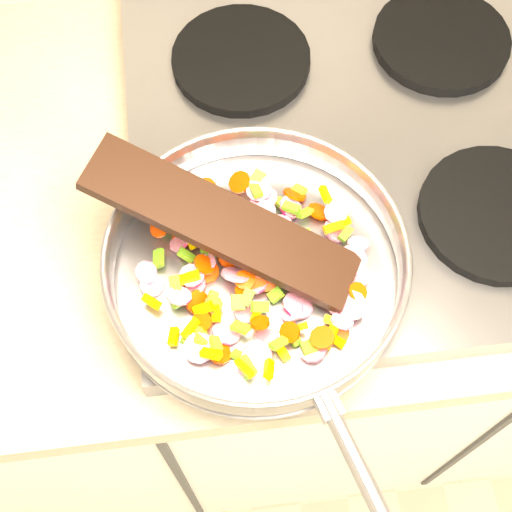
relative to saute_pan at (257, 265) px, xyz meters
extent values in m
cube|color=#939399|center=(0.16, 0.19, -0.07)|extent=(0.60, 0.60, 0.04)
cylinder|color=black|center=(0.02, 0.05, -0.04)|extent=(0.19, 0.19, 0.02)
cylinder|color=black|center=(0.30, 0.05, -0.04)|extent=(0.19, 0.19, 0.02)
cylinder|color=black|center=(0.02, 0.33, -0.04)|extent=(0.19, 0.19, 0.02)
cylinder|color=black|center=(0.30, 0.33, -0.04)|extent=(0.19, 0.19, 0.02)
cylinder|color=#9E9EA5|center=(0.00, 0.00, -0.03)|extent=(0.34, 0.34, 0.01)
torus|color=#9E9EA5|center=(0.00, 0.00, 0.00)|extent=(0.38, 0.38, 0.05)
torus|color=#9E9EA5|center=(0.00, 0.00, 0.02)|extent=(0.34, 0.34, 0.01)
cylinder|color=#9E9EA5|center=(0.07, -0.25, 0.01)|extent=(0.07, 0.19, 0.02)
cube|color=#9E9EA5|center=(0.05, -0.17, 0.01)|extent=(0.03, 0.04, 0.02)
cube|color=#FFB800|center=(-0.05, -0.05, -0.01)|extent=(0.01, 0.02, 0.01)
cube|color=#61A61B|center=(0.02, 0.11, 0.00)|extent=(0.02, 0.02, 0.01)
cube|color=#61A61B|center=(0.10, -0.05, -0.02)|extent=(0.02, 0.02, 0.02)
cube|color=#61A61B|center=(0.10, -0.01, -0.01)|extent=(0.02, 0.02, 0.02)
cylinder|color=#D9155E|center=(0.10, 0.06, -0.01)|extent=(0.04, 0.04, 0.01)
cylinder|color=#E73700|center=(-0.05, 0.11, -0.01)|extent=(0.04, 0.04, 0.01)
cube|color=#FFB800|center=(0.07, -0.03, 0.00)|extent=(0.02, 0.02, 0.02)
cube|color=#FFB800|center=(0.07, -0.07, -0.01)|extent=(0.02, 0.02, 0.01)
cylinder|color=#D9155E|center=(-0.04, -0.07, -0.02)|extent=(0.04, 0.04, 0.02)
cylinder|color=#D9155E|center=(0.05, -0.10, -0.02)|extent=(0.04, 0.04, 0.02)
cylinder|color=#D9155E|center=(0.06, -0.01, -0.01)|extent=(0.04, 0.05, 0.03)
cylinder|color=#D9155E|center=(-0.08, 0.05, -0.01)|extent=(0.03, 0.04, 0.03)
cube|color=#FFB800|center=(-0.07, 0.06, 0.00)|extent=(0.03, 0.02, 0.01)
cube|color=#61A61B|center=(0.03, -0.08, -0.02)|extent=(0.02, 0.03, 0.02)
cube|color=#FFB800|center=(-0.03, -0.11, -0.01)|extent=(0.02, 0.03, 0.02)
cube|color=#61A61B|center=(-0.05, 0.03, -0.02)|extent=(0.01, 0.02, 0.01)
cylinder|color=#E73700|center=(0.03, -0.08, 0.00)|extent=(0.02, 0.03, 0.02)
cube|color=#FFB800|center=(0.09, 0.04, 0.00)|extent=(0.03, 0.02, 0.01)
cylinder|color=#D9155E|center=(-0.07, -0.08, -0.01)|extent=(0.04, 0.04, 0.02)
cube|color=#61A61B|center=(0.01, 0.10, 0.00)|extent=(0.02, 0.03, 0.01)
cylinder|color=#E73700|center=(0.06, 0.10, -0.02)|extent=(0.03, 0.03, 0.03)
cylinder|color=#E73700|center=(0.02, 0.05, -0.01)|extent=(0.03, 0.04, 0.03)
cube|color=#FFB800|center=(-0.03, 0.04, 0.00)|extent=(0.02, 0.02, 0.01)
cube|color=#61A61B|center=(-0.01, 0.03, -0.01)|extent=(0.02, 0.02, 0.02)
cube|color=#61A61B|center=(0.11, 0.03, -0.01)|extent=(0.02, 0.02, 0.01)
cube|color=#FFB800|center=(0.07, -0.09, -0.02)|extent=(0.03, 0.02, 0.01)
cylinder|color=#D9155E|center=(0.05, 0.08, -0.01)|extent=(0.04, 0.04, 0.02)
cube|color=#FFB800|center=(0.00, 0.04, -0.02)|extent=(0.03, 0.02, 0.01)
cylinder|color=#D9155E|center=(-0.02, -0.05, -0.02)|extent=(0.04, 0.04, 0.01)
cylinder|color=#E73700|center=(-0.08, 0.06, -0.02)|extent=(0.03, 0.04, 0.02)
cube|color=#61A61B|center=(0.04, -0.02, -0.01)|extent=(0.02, 0.02, 0.01)
cylinder|color=#D9155E|center=(0.00, 0.08, -0.02)|extent=(0.03, 0.04, 0.02)
cylinder|color=#E73700|center=(0.06, -0.09, -0.01)|extent=(0.03, 0.03, 0.01)
cylinder|color=#E73700|center=(-0.03, 0.02, -0.02)|extent=(0.03, 0.03, 0.02)
cube|color=#61A61B|center=(0.04, 0.08, -0.01)|extent=(0.02, 0.02, 0.01)
cube|color=#61A61B|center=(-0.09, -0.01, -0.01)|extent=(0.01, 0.02, 0.02)
cylinder|color=#D9155E|center=(0.04, -0.05, -0.02)|extent=(0.05, 0.05, 0.02)
cylinder|color=#D9155E|center=(0.03, 0.05, -0.02)|extent=(0.05, 0.05, 0.01)
cylinder|color=#E73700|center=(0.08, 0.07, -0.02)|extent=(0.04, 0.04, 0.02)
cylinder|color=#E73700|center=(0.10, -0.05, -0.02)|extent=(0.04, 0.03, 0.02)
cube|color=#FFB800|center=(0.00, -0.12, -0.01)|extent=(0.02, 0.03, 0.02)
cylinder|color=#D9155E|center=(0.03, -0.05, -0.02)|extent=(0.03, 0.04, 0.02)
cube|color=#61A61B|center=(-0.08, 0.03, -0.01)|extent=(0.02, 0.02, 0.02)
cylinder|color=#D9155E|center=(0.08, -0.07, -0.01)|extent=(0.03, 0.03, 0.02)
cylinder|color=#D9155E|center=(-0.12, 0.00, -0.02)|extent=(0.04, 0.04, 0.01)
cylinder|color=#E73700|center=(-0.07, -0.06, -0.01)|extent=(0.03, 0.03, 0.02)
cylinder|color=#E73700|center=(-0.04, 0.09, 0.00)|extent=(0.02, 0.03, 0.02)
cube|color=#61A61B|center=(0.00, -0.05, -0.01)|extent=(0.02, 0.01, 0.02)
cube|color=#FFB800|center=(-0.08, 0.00, 0.00)|extent=(0.02, 0.01, 0.01)
cylinder|color=#D9155E|center=(-0.09, -0.02, 0.00)|extent=(0.04, 0.04, 0.02)
cylinder|color=#E73700|center=(-0.05, -0.04, -0.01)|extent=(0.03, 0.03, 0.01)
cylinder|color=#D9155E|center=(-0.07, -0.01, -0.02)|extent=(0.03, 0.03, 0.02)
cube|color=#FFB800|center=(-0.06, -0.04, 0.00)|extent=(0.03, 0.01, 0.02)
cube|color=#FFB800|center=(0.03, -0.08, -0.01)|extent=(0.03, 0.01, 0.02)
cube|color=#61A61B|center=(-0.11, 0.03, -0.01)|extent=(0.01, 0.02, 0.01)
cube|color=#61A61B|center=(-0.07, -0.07, -0.01)|extent=(0.02, 0.02, 0.02)
cube|color=#61A61B|center=(-0.03, -0.07, -0.01)|extent=(0.02, 0.02, 0.02)
cube|color=#61A61B|center=(-0.05, -0.03, -0.01)|extent=(0.02, 0.02, 0.02)
cylinder|color=#E73700|center=(-0.06, 0.01, 0.00)|extent=(0.03, 0.03, 0.03)
cylinder|color=#D9155E|center=(0.00, -0.02, -0.02)|extent=(0.04, 0.04, 0.01)
cube|color=#61A61B|center=(-0.02, -0.03, -0.01)|extent=(0.02, 0.02, 0.01)
cylinder|color=#D9155E|center=(0.02, 0.10, 0.00)|extent=(0.03, 0.03, 0.02)
cylinder|color=#E73700|center=(-0.05, 0.04, 0.00)|extent=(0.03, 0.03, 0.02)
cylinder|color=#E73700|center=(0.00, -0.01, -0.01)|extent=(0.03, 0.03, 0.02)
cylinder|color=#E73700|center=(-0.02, -0.01, 0.00)|extent=(0.02, 0.03, 0.01)
cylinder|color=#D9155E|center=(0.04, 0.00, 0.00)|extent=(0.03, 0.03, 0.02)
cube|color=#61A61B|center=(0.02, -0.03, -0.01)|extent=(0.02, 0.02, 0.01)
cylinder|color=#D9155E|center=(-0.02, -0.10, -0.02)|extent=(0.04, 0.03, 0.03)
cylinder|color=#E73700|center=(-0.05, -0.09, -0.02)|extent=(0.03, 0.03, 0.02)
cylinder|color=#E73700|center=(0.08, -0.01, -0.02)|extent=(0.03, 0.03, 0.02)
cylinder|color=#D9155E|center=(0.10, 0.04, -0.02)|extent=(0.04, 0.04, 0.02)
cylinder|color=#D9155E|center=(0.01, 0.00, -0.01)|extent=(0.05, 0.05, 0.01)
cube|color=#FFB800|center=(-0.01, -0.05, -0.01)|extent=(0.02, 0.02, 0.01)
cylinder|color=#D9155E|center=(0.09, -0.03, -0.01)|extent=(0.03, 0.03, 0.02)
cube|color=#FFB800|center=(-0.07, 0.06, -0.02)|extent=(0.02, 0.02, 0.01)
cylinder|color=#D9155E|center=(-0.12, 0.01, -0.01)|extent=(0.03, 0.03, 0.03)
cube|color=#61A61B|center=(0.06, 0.03, 0.00)|extent=(0.01, 0.02, 0.01)
cylinder|color=#E73700|center=(0.00, 0.05, -0.01)|extent=(0.03, 0.03, 0.02)
cube|color=#61A61B|center=(0.00, 0.02, -0.02)|extent=(0.02, 0.02, 0.02)
cube|color=#61A61B|center=(-0.10, 0.07, -0.02)|extent=(0.02, 0.02, 0.01)
cylinder|color=#D9155E|center=(0.10, -0.01, -0.01)|extent=(0.05, 0.04, 0.02)
cube|color=#FFB800|center=(0.09, 0.08, 0.00)|extent=(0.01, 0.02, 0.01)
cube|color=#61A61B|center=(-0.03, -0.04, 0.00)|extent=(0.02, 0.02, 0.01)
cylinder|color=#D9155E|center=(0.09, -0.05, -0.01)|extent=(0.04, 0.04, 0.01)
cylinder|color=#D9155E|center=(-0.02, 0.05, -0.02)|extent=(0.03, 0.03, 0.02)
cylinder|color=#E73700|center=(0.00, 0.06, -0.01)|extent=(0.03, 0.03, 0.02)
cylinder|color=#E73700|center=(0.08, -0.08, -0.02)|extent=(0.03, 0.03, 0.02)
cube|color=#61A61B|center=(0.05, 0.07, 0.00)|extent=(0.02, 0.02, 0.01)
cylinder|color=#D9155E|center=(-0.07, 0.00, -0.01)|extent=(0.04, 0.04, 0.01)
cylinder|color=#E73700|center=(-0.07, 0.06, -0.01)|extent=(0.03, 0.04, 0.03)
cylinder|color=#E73700|center=(0.05, 0.02, 0.00)|extent=(0.03, 0.03, 0.01)
cylinder|color=#E73700|center=(-0.02, -0.03, -0.01)|extent=(0.02, 0.02, 0.01)
cube|color=#61A61B|center=(-0.01, -0.04, 0.00)|extent=(0.02, 0.02, 0.01)
cube|color=#61A61B|center=(0.06, 0.06, -0.01)|extent=(0.02, 0.02, 0.02)
cube|color=#FFB800|center=(-0.10, -0.07, -0.02)|extent=(0.02, 0.02, 0.01)
cylinder|color=#D9155E|center=(-0.06, 0.02, -0.01)|extent=(0.03, 0.03, 0.02)
cube|color=#61A61B|center=(-0.04, 0.11, -0.02)|extent=(0.02, 0.02, 0.02)
cylinder|color=#D9155E|center=(0.11, 0.00, -0.01)|extent=(0.05, 0.04, 0.03)
cube|color=#FFB800|center=(-0.06, -0.10, 0.00)|extent=(0.02, 0.02, 0.02)
cube|color=#FFB800|center=(-0.07, 0.04, -0.01)|extent=(0.02, 0.02, 0.02)
cube|color=#61A61B|center=(-0.03, -0.10, -0.02)|extent=(0.03, 0.02, 0.01)
cylinder|color=#D9155E|center=(0.02, 0.10, -0.02)|extent=(0.04, 0.04, 0.02)
cylinder|color=#D9155E|center=(-0.02, -0.11, -0.02)|extent=(0.05, 0.05, 0.02)
cube|color=#FFB800|center=(0.10, -0.02, -0.02)|extent=(0.01, 0.03, 0.02)
cube|color=#61A61B|center=(-0.09, -0.02, -0.01)|extent=(0.02, 0.02, 0.01)
cylinder|color=#D9155E|center=(0.00, -0.08, -0.02)|extent=(0.04, 0.04, 0.02)
cube|color=#61A61B|center=(-0.07, 0.10, -0.02)|extent=(0.02, 0.02, 0.02)
cylinder|color=#E73700|center=(-0.10, 0.06, 0.00)|extent=(0.02, 0.03, 0.02)
cylinder|color=#E73700|center=(-0.02, 0.05, -0.01)|extent=(0.03, 0.03, 0.01)
cube|color=#61A61B|center=(0.10, -0.03, -0.02)|extent=(0.02, 0.02, 0.01)
cylinder|color=#D9155E|center=(0.12, 0.02, -0.01)|extent=(0.04, 0.03, 0.02)
cube|color=#61A61B|center=(0.01, 0.02, -0.02)|extent=(0.02, 0.02, 0.01)
cylinder|color=#D9155E|center=(0.07, 0.01, -0.01)|extent=(0.03, 0.03, 0.02)
cube|color=#FFB800|center=(-0.04, 0.07, 0.00)|extent=(0.01, 0.02, 0.02)
cube|color=#FFB800|center=(0.07, -0.09, -0.01)|extent=(0.02, 0.03, 0.02)
cube|color=#61A61B|center=(-0.08, -0.08, -0.02)|extent=(0.02, 0.02, 0.02)
cube|color=#FFB800|center=(-0.06, 0.10, -0.01)|extent=(0.02, 0.02, 0.01)
cylinder|color=#D9155E|center=(0.09, -0.01, -0.02)|extent=(0.04, 0.04, 0.02)
cylinder|color=#D9155E|center=(0.02, 0.07, 0.00)|extent=(0.03, 0.03, 0.01)
cube|color=#61A61B|center=(0.04, -0.10, -0.01)|extent=(0.02, 0.02, 0.01)
cylinder|color=#E73700|center=(0.09, -0.03, -0.01)|extent=(0.03, 0.03, 0.02)
cube|color=#FFB800|center=(-0.08, -0.06, 0.00)|extent=(0.02, 0.02, 0.01)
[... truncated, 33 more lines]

